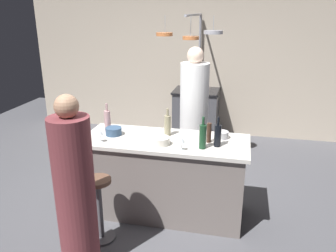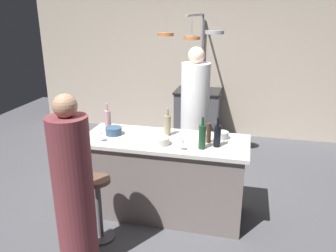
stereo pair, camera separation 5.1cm
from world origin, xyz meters
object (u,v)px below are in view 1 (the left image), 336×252
object	(u,v)px
bar_stool_left	(100,206)
mixing_bowl_steel	(222,135)
wine_glass_by_chef	(100,133)
stove_range	(196,114)
guest_left	(75,193)
chef	(194,119)
wine_bottle_white	(167,125)
wine_glass_near_left_guest	(182,140)
mixing_bowl_blue	(114,131)
wine_bottle_dark	(218,135)
wine_glass_near_right_guest	(203,128)
pepper_mill	(209,133)
wine_bottle_rose	(107,120)
potted_plant	(71,136)
wine_bottle_green	(203,136)
mixing_bowl_ceramic	(161,141)

from	to	relation	value
bar_stool_left	mixing_bowl_steel	distance (m)	1.48
mixing_bowl_steel	wine_glass_by_chef	bearing A→B (deg)	-162.48
stove_range	guest_left	xyz separation A→B (m)	(-0.54, -3.47, 0.30)
guest_left	chef	bearing A→B (deg)	70.57
wine_bottle_white	wine_glass_near_left_guest	bearing A→B (deg)	-59.18
stove_range	wine_glass_near_left_guest	size ratio (longest dim) A/B	6.10
wine_glass_by_chef	mixing_bowl_blue	distance (m)	0.25
wine_bottle_dark	wine_glass_near_right_guest	world-z (taller)	wine_bottle_dark
pepper_mill	wine_glass_near_right_guest	world-z (taller)	pepper_mill
wine_bottle_rose	bar_stool_left	bearing A→B (deg)	-76.34
potted_plant	wine_bottle_white	bearing A→B (deg)	-32.33
pepper_mill	wine_bottle_green	bearing A→B (deg)	-103.70
wine_bottle_green	mixing_bowl_blue	size ratio (longest dim) A/B	1.85
wine_glass_near_right_guest	mixing_bowl_ceramic	bearing A→B (deg)	-141.80
guest_left	wine_glass_near_right_guest	xyz separation A→B (m)	(0.94, 1.18, 0.26)
wine_bottle_rose	wine_glass_near_left_guest	world-z (taller)	wine_bottle_rose
stove_range	wine_glass_near_left_guest	world-z (taller)	wine_glass_near_left_guest
wine_glass_near_left_guest	wine_bottle_white	bearing A→B (deg)	120.82
potted_plant	wine_bottle_rose	xyz separation A→B (m)	(1.15, -1.18, 0.73)
wine_bottle_rose	mixing_bowl_steel	distance (m)	1.30
wine_glass_near_right_guest	mixing_bowl_blue	distance (m)	0.99
wine_bottle_green	pepper_mill	bearing A→B (deg)	76.30
guest_left	wine_bottle_green	world-z (taller)	guest_left
wine_bottle_green	wine_bottle_white	distance (m)	0.52
wine_bottle_rose	wine_glass_by_chef	xyz separation A→B (m)	(0.06, -0.35, -0.02)
wine_bottle_rose	mixing_bowl_steel	world-z (taller)	wine_bottle_rose
stove_range	wine_bottle_green	distance (m)	2.71
bar_stool_left	wine_bottle_white	xyz separation A→B (m)	(0.52, 0.75, 0.64)
pepper_mill	wine_bottle_dark	xyz separation A→B (m)	(0.10, -0.09, 0.02)
potted_plant	mixing_bowl_ceramic	xyz separation A→B (m)	(1.85, -1.46, 0.64)
chef	wine_bottle_white	xyz separation A→B (m)	(-0.17, -0.87, 0.19)
guest_left	mixing_bowl_steel	xyz separation A→B (m)	(1.14, 1.19, 0.19)
wine_bottle_dark	wine_glass_near_right_guest	size ratio (longest dim) A/B	2.14
chef	wine_bottle_green	xyz separation A→B (m)	(0.26, -1.16, 0.20)
bar_stool_left	wine_glass_near_right_guest	xyz separation A→B (m)	(0.91, 0.78, 0.63)
mixing_bowl_steel	wine_bottle_dark	bearing A→B (deg)	-97.28
wine_bottle_green	mixing_bowl_blue	world-z (taller)	wine_bottle_green
stove_range	wine_bottle_rose	bearing A→B (deg)	-106.81
wine_glass_near_right_guest	wine_bottle_rose	bearing A→B (deg)	-178.14
mixing_bowl_steel	pepper_mill	bearing A→B (deg)	-130.43
chef	bar_stool_left	distance (m)	1.82
guest_left	pepper_mill	distance (m)	1.47
wine_bottle_rose	wine_glass_near_right_guest	world-z (taller)	wine_bottle_rose
wine_bottle_white	wine_glass_by_chef	world-z (taller)	wine_bottle_white
stove_range	chef	distance (m)	1.51
guest_left	mixing_bowl_steel	bearing A→B (deg)	46.10
pepper_mill	wine_bottle_white	xyz separation A→B (m)	(-0.47, 0.11, 0.01)
wine_bottle_dark	wine_glass_by_chef	distance (m)	1.22
guest_left	pepper_mill	bearing A→B (deg)	45.63
wine_bottle_white	wine_glass_by_chef	bearing A→B (deg)	-151.38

